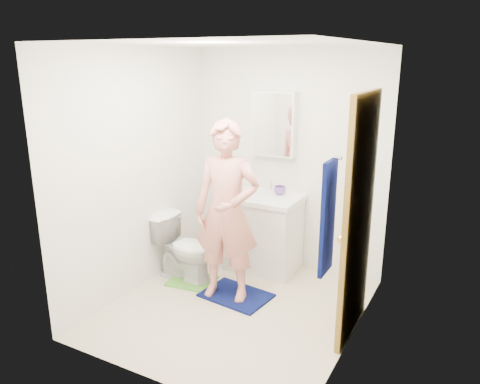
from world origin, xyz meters
name	(u,v)px	position (x,y,z in m)	size (l,w,h in m)	color
floor	(236,308)	(0.00, 0.00, -0.01)	(2.20, 2.40, 0.02)	beige
ceiling	(235,42)	(0.00, 0.00, 2.41)	(2.20, 2.40, 0.02)	white
wall_back	(288,160)	(0.00, 1.21, 1.20)	(2.20, 0.02, 2.40)	white
wall_front	(147,229)	(0.00, -1.21, 1.20)	(2.20, 0.02, 2.40)	white
wall_left	(137,172)	(-1.11, 0.00, 1.20)	(0.02, 2.40, 2.40)	white
wall_right	(361,204)	(1.11, 0.00, 1.20)	(0.02, 2.40, 2.40)	white
vanity_cabinet	(263,234)	(-0.15, 0.91, 0.40)	(0.75, 0.55, 0.80)	white
countertop	(264,198)	(-0.15, 0.91, 0.83)	(0.79, 0.59, 0.05)	white
sink_basin	(264,196)	(-0.15, 0.91, 0.84)	(0.40, 0.40, 0.03)	white
faucet	(271,186)	(-0.15, 1.09, 0.91)	(0.03, 0.03, 0.12)	silver
medicine_cabinet	(274,124)	(-0.15, 1.14, 1.60)	(0.50, 0.12, 0.70)	white
mirror_panel	(272,125)	(-0.15, 1.08, 1.60)	(0.46, 0.01, 0.66)	white
door	(358,219)	(1.07, 0.15, 1.02)	(0.05, 0.80, 2.05)	olive
door_knob	(342,240)	(1.03, -0.17, 0.95)	(0.07, 0.07, 0.07)	gold
towel	(328,218)	(1.03, -0.57, 1.25)	(0.03, 0.24, 0.80)	#08114C
towel_hook	(337,158)	(1.07, -0.57, 1.67)	(0.02, 0.02, 0.06)	silver
toilet	(185,248)	(-0.77, 0.28, 0.35)	(0.39, 0.68, 0.70)	white
bath_mat	(236,295)	(-0.10, 0.19, 0.01)	(0.65, 0.47, 0.02)	#08114C
green_rug	(192,281)	(-0.66, 0.24, 0.01)	(0.46, 0.39, 0.02)	#5BAB39
soap_dispenser	(237,185)	(-0.45, 0.85, 0.94)	(0.09, 0.09, 0.19)	#D06861
toothbrush_cup	(280,191)	(-0.01, 1.02, 0.90)	(0.12, 0.12, 0.10)	#6A479C
man	(227,212)	(-0.17, 0.13, 0.89)	(0.63, 0.42, 1.74)	#E28A7F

